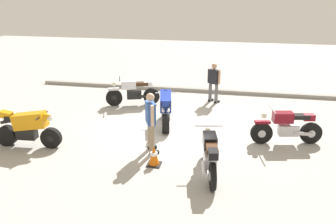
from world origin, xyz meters
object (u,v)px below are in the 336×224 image
(motorcycle_blue_sportbike, at_px, (166,108))
(motorcycle_silver_cruiser, at_px, (133,92))
(motorcycle_orange_sportbike, at_px, (28,127))
(motorcycle_maroon_cruiser, at_px, (287,127))
(person_in_black_shirt, at_px, (214,81))
(traffic_cone, at_px, (154,156))
(person_in_blue_shirt, at_px, (151,119))
(motorcycle_black_cruiser, at_px, (210,154))

(motorcycle_blue_sportbike, distance_m, motorcycle_silver_cruiser, 2.47)
(motorcycle_orange_sportbike, bearing_deg, motorcycle_maroon_cruiser, 9.14)
(motorcycle_silver_cruiser, xyz_separation_m, person_in_black_shirt, (3.03, 0.97, 0.36))
(motorcycle_orange_sportbike, bearing_deg, motorcycle_silver_cruiser, 63.01)
(motorcycle_blue_sportbike, xyz_separation_m, traffic_cone, (0.29, -2.88, -0.33))
(motorcycle_blue_sportbike, height_order, motorcycle_maroon_cruiser, motorcycle_blue_sportbike)
(person_in_blue_shirt, bearing_deg, motorcycle_orange_sportbike, 162.22)
(motorcycle_silver_cruiser, bearing_deg, person_in_blue_shirt, 94.11)
(motorcycle_blue_sportbike, height_order, motorcycle_orange_sportbike, same)
(motorcycle_black_cruiser, bearing_deg, motorcycle_maroon_cruiser, -52.92)
(motorcycle_black_cruiser, bearing_deg, traffic_cone, 72.84)
(motorcycle_maroon_cruiser, height_order, traffic_cone, motorcycle_maroon_cruiser)
(motorcycle_blue_sportbike, height_order, motorcycle_silver_cruiser, motorcycle_blue_sportbike)
(motorcycle_maroon_cruiser, distance_m, person_in_black_shirt, 4.33)
(motorcycle_maroon_cruiser, height_order, person_in_blue_shirt, person_in_blue_shirt)
(motorcycle_blue_sportbike, relative_size, traffic_cone, 3.68)
(motorcycle_maroon_cruiser, bearing_deg, motorcycle_silver_cruiser, -36.87)
(motorcycle_black_cruiser, height_order, traffic_cone, motorcycle_black_cruiser)
(motorcycle_black_cruiser, xyz_separation_m, motorcycle_silver_cruiser, (-3.40, 4.86, 0.00))
(motorcycle_blue_sportbike, xyz_separation_m, motorcycle_maroon_cruiser, (3.79, -0.79, -0.07))
(motorcycle_maroon_cruiser, bearing_deg, person_in_blue_shirt, 7.80)
(motorcycle_silver_cruiser, relative_size, motorcycle_maroon_cruiser, 0.97)
(motorcycle_blue_sportbike, xyz_separation_m, motorcycle_silver_cruiser, (-1.67, 1.82, -0.07))
(person_in_blue_shirt, bearing_deg, traffic_cone, -94.92)
(motorcycle_blue_sportbike, distance_m, traffic_cone, 2.91)
(motorcycle_orange_sportbike, height_order, motorcycle_maroon_cruiser, motorcycle_orange_sportbike)
(motorcycle_blue_sportbike, bearing_deg, motorcycle_orange_sportbike, 113.39)
(traffic_cone, bearing_deg, motorcycle_orange_sportbike, 173.93)
(traffic_cone, bearing_deg, motorcycle_silver_cruiser, 112.65)
(motorcycle_blue_sportbike, bearing_deg, traffic_cone, 173.82)
(person_in_blue_shirt, bearing_deg, motorcycle_silver_cruiser, 89.52)
(person_in_blue_shirt, xyz_separation_m, traffic_cone, (0.27, -0.78, -0.72))
(motorcycle_black_cruiser, xyz_separation_m, person_in_blue_shirt, (-1.71, 0.94, 0.45))
(motorcycle_blue_sportbike, relative_size, motorcycle_black_cruiser, 0.94)
(person_in_black_shirt, bearing_deg, motorcycle_silver_cruiser, 141.85)
(motorcycle_orange_sportbike, relative_size, person_in_black_shirt, 1.25)
(motorcycle_blue_sportbike, relative_size, motorcycle_orange_sportbike, 0.99)
(motorcycle_silver_cruiser, bearing_deg, motorcycle_black_cruiser, 105.74)
(motorcycle_maroon_cruiser, relative_size, person_in_blue_shirt, 1.22)
(motorcycle_silver_cruiser, relative_size, traffic_cone, 3.80)
(motorcycle_blue_sportbike, height_order, traffic_cone, motorcycle_blue_sportbike)
(motorcycle_orange_sportbike, relative_size, motorcycle_maroon_cruiser, 0.94)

